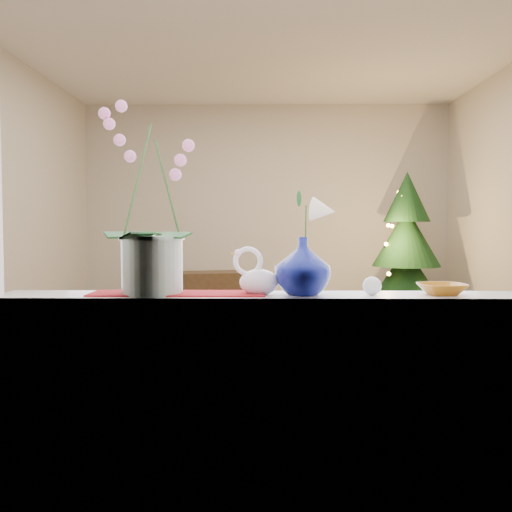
{
  "coord_description": "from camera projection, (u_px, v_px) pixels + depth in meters",
  "views": [
    {
      "loc": [
        -0.04,
        -4.64,
        1.19
      ],
      "look_at": [
        -0.08,
        -1.4,
        1.02
      ],
      "focal_mm": 40.0,
      "sensor_mm": 36.0,
      "label": 1
    }
  ],
  "objects": [
    {
      "name": "blue_vase",
      "position": [
        303.0,
        262.0,
        2.26
      ],
      "size": [
        0.33,
        0.33,
        0.26
      ],
      "primitive_type": "imported",
      "rotation": [
        0.0,
        0.0,
        -0.41
      ],
      "color": "#08105E",
      "rests_on": "windowsill"
    },
    {
      "name": "orchid_pot",
      "position": [
        151.0,
        198.0,
        2.26
      ],
      "size": [
        0.29,
        0.29,
        0.77
      ],
      "primitive_type": null,
      "rotation": [
        0.0,
        0.0,
        0.11
      ],
      "color": "white",
      "rests_on": "windowsill"
    },
    {
      "name": "window_apron",
      "position": [
        273.0,
        420.0,
        2.22
      ],
      "size": [
        2.2,
        0.08,
        0.88
      ],
      "primitive_type": "cube",
      "color": "white",
      "rests_on": "ground"
    },
    {
      "name": "wall_front",
      "position": [
        273.0,
        184.0,
        2.13
      ],
      "size": [
        4.5,
        0.1,
        2.7
      ],
      "primitive_type": "cube",
      "color": "beige",
      "rests_on": "ground"
    },
    {
      "name": "paperweight",
      "position": [
        372.0,
        286.0,
        2.25
      ],
      "size": [
        0.08,
        0.08,
        0.07
      ],
      "primitive_type": "sphere",
      "rotation": [
        0.0,
        0.0,
        -0.1
      ],
      "color": "silver",
      "rests_on": "windowsill"
    },
    {
      "name": "ceiling",
      "position": [
        268.0,
        38.0,
        4.55
      ],
      "size": [
        5.0,
        5.0,
        0.0
      ],
      "primitive_type": "plane",
      "color": "white",
      "rests_on": "wall_back"
    },
    {
      "name": "side_table",
      "position": [
        202.0,
        303.0,
        6.3
      ],
      "size": [
        1.0,
        0.68,
        0.69
      ],
      "primitive_type": "cube",
      "rotation": [
        0.0,
        0.0,
        0.27
      ],
      "color": "black",
      "rests_on": "ground"
    },
    {
      "name": "xmas_tree",
      "position": [
        406.0,
        253.0,
        6.26
      ],
      "size": [
        1.14,
        1.14,
        1.79
      ],
      "primitive_type": null,
      "rotation": [
        0.0,
        0.0,
        0.19
      ],
      "color": "black",
      "rests_on": "ground"
    },
    {
      "name": "amber_dish",
      "position": [
        442.0,
        290.0,
        2.26
      ],
      "size": [
        0.17,
        0.17,
        0.04
      ],
      "primitive_type": "imported",
      "rotation": [
        0.0,
        0.0,
        0.11
      ],
      "color": "#9E6017",
      "rests_on": "windowsill"
    },
    {
      "name": "window_frame",
      "position": [
        273.0,
        91.0,
        2.14
      ],
      "size": [
        2.22,
        0.06,
        1.6
      ],
      "primitive_type": null,
      "color": "white",
      "rests_on": "windowsill"
    },
    {
      "name": "swan",
      "position": [
        259.0,
        272.0,
        2.27
      ],
      "size": [
        0.23,
        0.16,
        0.18
      ],
      "primitive_type": null,
      "rotation": [
        0.0,
        0.0,
        -0.31
      ],
      "color": "white",
      "rests_on": "windowsill"
    },
    {
      "name": "wall_back",
      "position": [
        266.0,
        214.0,
        7.12
      ],
      "size": [
        4.5,
        0.1,
        2.7
      ],
      "primitive_type": "cube",
      "color": "beige",
      "rests_on": "ground"
    },
    {
      "name": "lily",
      "position": [
        303.0,
        203.0,
        2.25
      ],
      "size": [
        0.15,
        0.08,
        0.2
      ],
      "primitive_type": null,
      "color": "white",
      "rests_on": "blue_vase"
    },
    {
      "name": "ground",
      "position": [
        268.0,
        371.0,
        4.7
      ],
      "size": [
        5.0,
        5.0,
        0.0
      ],
      "primitive_type": "plane",
      "color": "#342115",
      "rests_on": "ground"
    },
    {
      "name": "windowsill",
      "position": [
        273.0,
        299.0,
        2.28
      ],
      "size": [
        2.2,
        0.26,
        0.04
      ],
      "primitive_type": "cube",
      "color": "white",
      "rests_on": "window_apron"
    },
    {
      "name": "runner",
      "position": [
        178.0,
        293.0,
        2.29
      ],
      "size": [
        0.7,
        0.2,
        0.01
      ],
      "primitive_type": "cube",
      "color": "maroon",
      "rests_on": "windowsill"
    }
  ]
}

